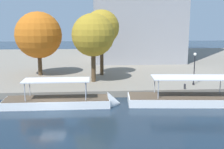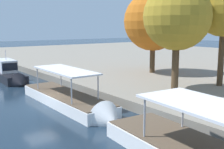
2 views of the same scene
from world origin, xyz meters
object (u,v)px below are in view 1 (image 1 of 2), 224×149
Objects in this scene: mooring_bollard_0 at (185,86)px; tree_0 at (38,33)px; tour_boat_1 at (67,103)px; tree_1 at (93,34)px; tree_2 at (102,28)px; tour_boat_2 at (200,101)px; lamp_post at (194,65)px.

mooring_bollard_0 is 23.40m from tree_0.
tour_boat_1 is 1.28× the size of tree_0.
tree_0 is 10.09m from tree_1.
tour_boat_2 is at bearing -53.59° from tree_2.
tree_2 reaches higher than tree_1.
lamp_post is at bearing 81.11° from tour_boat_2.
tree_0 is (-21.67, 8.75, 3.84)m from lamp_post.
tour_boat_2 is 1.54× the size of tree_0.
mooring_bollard_0 is 15.92m from tree_2.
tree_2 is at bearing 73.87° from tree_1.
lamp_post is at bearing -13.02° from tree_1.
tree_1 is at bearing 154.90° from mooring_bollard_0.
tour_boat_2 is 3.90m from mooring_bollard_0.
tree_1 is 5.28m from tree_2.
tour_boat_1 is 1.33× the size of tree_1.
tree_2 reaches higher than mooring_bollard_0.
tour_boat_1 is 17.57m from lamp_post.
tree_0 is at bearing 150.85° from mooring_bollard_0.
tour_boat_2 is 1.50× the size of tree_2.
lamp_post is at bearing -21.99° from tree_0.
tree_1 is (-11.36, 5.32, 6.22)m from mooring_bollard_0.
mooring_bollard_0 is (-0.51, 3.78, 0.83)m from tour_boat_2.
mooring_bollard_0 is at bearing -131.20° from lamp_post.
tour_boat_2 is 16.53m from tree_1.
tour_boat_2 is 26.00m from tree_0.
tree_0 is at bearing 158.01° from lamp_post.
tree_1 reaches higher than mooring_bollard_0.
tour_boat_2 is 1.61× the size of tree_1.
lamp_post is (16.31, 5.70, 3.20)m from tour_boat_1.
tour_boat_1 is at bearing -176.54° from tour_boat_2.
tour_boat_1 reaches higher than mooring_bollard_0.
lamp_post is 15.09m from tree_2.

